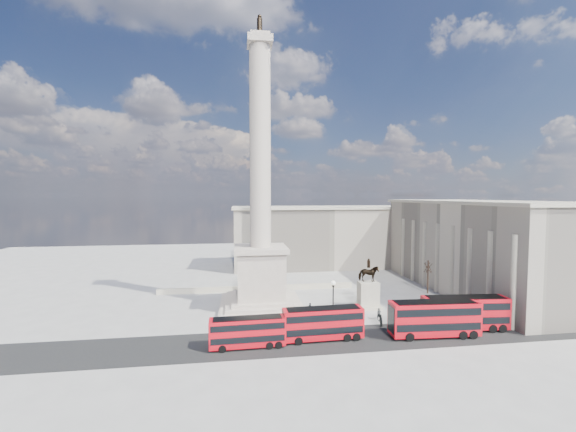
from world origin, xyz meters
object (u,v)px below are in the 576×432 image
(nelsons_column, at_px, (261,234))
(pedestrian_standing, at_px, (380,321))
(red_bus_a, at_px, (248,332))
(red_bus_d, at_px, (465,313))
(red_bus_b, at_px, (323,323))
(red_bus_c, at_px, (435,318))
(pedestrian_crossing, at_px, (310,308))
(pedestrian_walking, at_px, (379,314))
(equestrian_statue, at_px, (368,291))
(victorian_lamp, at_px, (333,301))

(nelsons_column, bearing_deg, pedestrian_standing, -33.92)
(red_bus_a, xyz_separation_m, red_bus_d, (31.54, 1.61, 0.53))
(red_bus_a, height_order, red_bus_b, red_bus_b)
(red_bus_c, height_order, pedestrian_crossing, red_bus_c)
(red_bus_b, relative_size, pedestrian_walking, 6.05)
(red_bus_a, bearing_deg, equestrian_statue, 30.32)
(nelsons_column, bearing_deg, red_bus_d, -26.44)
(victorian_lamp, bearing_deg, nelsons_column, 129.95)
(red_bus_d, xyz_separation_m, pedestrian_crossing, (-20.98, 10.26, -1.71))
(equestrian_statue, bearing_deg, red_bus_b, -132.02)
(nelsons_column, distance_m, victorian_lamp, 17.55)
(red_bus_a, xyz_separation_m, red_bus_c, (25.78, -0.05, 0.56))
(red_bus_d, height_order, pedestrian_crossing, red_bus_d)
(pedestrian_walking, relative_size, pedestrian_standing, 0.94)
(red_bus_a, distance_m, red_bus_c, 25.79)
(red_bus_a, bearing_deg, red_bus_d, 1.28)
(red_bus_b, xyz_separation_m, equestrian_statue, (10.95, 12.15, 0.73))
(victorian_lamp, relative_size, pedestrian_crossing, 4.10)
(red_bus_c, bearing_deg, nelsons_column, 148.23)
(red_bus_c, xyz_separation_m, equestrian_statue, (-4.62, 13.25, 0.43))
(nelsons_column, height_order, equestrian_statue, nelsons_column)
(pedestrian_walking, bearing_deg, red_bus_c, -48.15)
(equestrian_statue, height_order, pedestrian_standing, equestrian_statue)
(equestrian_statue, distance_m, pedestrian_standing, 9.07)
(nelsons_column, distance_m, pedestrian_standing, 23.82)
(pedestrian_standing, bearing_deg, victorian_lamp, -41.69)
(red_bus_a, xyz_separation_m, pedestrian_walking, (20.79, 7.47, -1.16))
(pedestrian_walking, bearing_deg, equestrian_statue, 94.65)
(victorian_lamp, height_order, equestrian_statue, equestrian_statue)
(red_bus_c, bearing_deg, pedestrian_walking, 126.50)
(nelsons_column, distance_m, red_bus_a, 19.50)
(nelsons_column, xyz_separation_m, pedestrian_standing, (17.10, -11.50, -11.95))
(red_bus_a, relative_size, pedestrian_standing, 5.07)
(red_bus_a, relative_size, pedestrian_crossing, 5.51)
(pedestrian_walking, height_order, pedestrian_crossing, pedestrian_walking)
(nelsons_column, height_order, red_bus_b, nelsons_column)
(pedestrian_walking, bearing_deg, red_bus_b, -140.49)
(red_bus_c, relative_size, equestrian_statue, 1.43)
(red_bus_b, distance_m, pedestrian_crossing, 10.92)
(equestrian_statue, bearing_deg, red_bus_d, -48.14)
(red_bus_c, bearing_deg, victorian_lamp, 164.98)
(red_bus_a, xyz_separation_m, victorian_lamp, (12.43, 4.28, 2.22))
(pedestrian_standing, bearing_deg, nelsons_column, -77.29)
(red_bus_b, bearing_deg, pedestrian_crossing, 86.21)
(red_bus_d, bearing_deg, nelsons_column, 158.16)
(red_bus_d, relative_size, pedestrian_crossing, 6.97)
(red_bus_c, xyz_separation_m, pedestrian_crossing, (-15.21, 11.92, -1.73))
(red_bus_c, height_order, equestrian_statue, equestrian_statue)
(equestrian_statue, xyz_separation_m, pedestrian_walking, (-0.36, -5.73, -2.14))
(victorian_lamp, bearing_deg, pedestrian_walking, 20.88)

